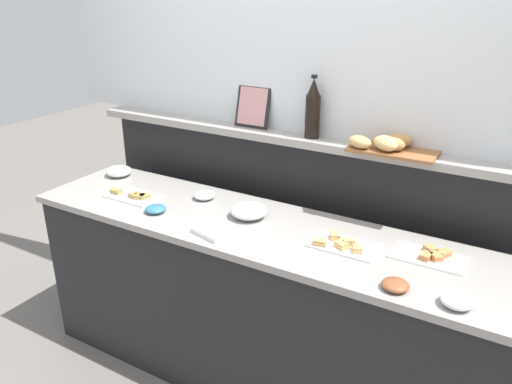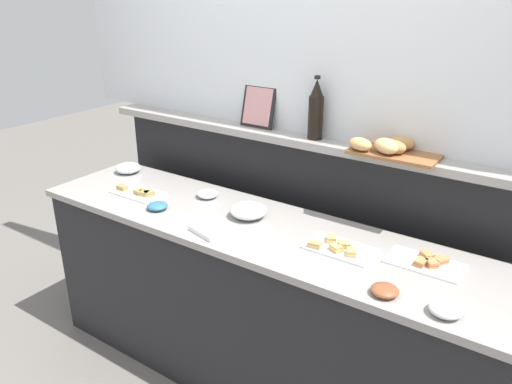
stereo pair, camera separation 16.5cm
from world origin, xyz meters
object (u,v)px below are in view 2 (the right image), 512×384
glass_bowl_extra (446,309)px  napkin_stack (214,229)px  condiment_bowl_dark (157,206)px  glass_bowl_medium (128,168)px  sandwich_platter_rear (138,192)px  sandwich_platter_front (338,248)px  sandwich_platter_side (426,263)px  framed_picture (258,106)px  bread_basket (390,147)px  wine_bottle_dark (316,111)px  condiment_bowl_teal (385,290)px  glass_bowl_small (208,194)px  glass_bowl_large (249,211)px

glass_bowl_extra → napkin_stack: 1.08m
glass_bowl_extra → condiment_bowl_dark: bearing=177.1°
glass_bowl_medium → glass_bowl_extra: glass_bowl_medium is taller
sandwich_platter_rear → sandwich_platter_front: (1.19, 0.05, 0.00)m
sandwich_platter_rear → sandwich_platter_side: same height
framed_picture → bread_basket: bearing=-5.0°
sandwich_platter_side → wine_bottle_dark: size_ratio=0.97×
sandwich_platter_rear → bread_basket: size_ratio=0.70×
sandwich_platter_rear → condiment_bowl_dark: 0.25m
sandwich_platter_rear → glass_bowl_extra: size_ratio=2.47×
sandwich_platter_front → glass_bowl_extra: size_ratio=2.56×
napkin_stack → condiment_bowl_dark: bearing=176.0°
glass_bowl_medium → condiment_bowl_teal: bearing=-11.7°
sandwich_platter_front → glass_bowl_small: size_ratio=2.65×
condiment_bowl_dark → napkin_stack: size_ratio=0.62×
sandwich_platter_rear → glass_bowl_medium: size_ratio=1.91×
glass_bowl_medium → condiment_bowl_teal: (1.79, -0.37, -0.01)m
sandwich_platter_front → glass_bowl_extra: glass_bowl_extra is taller
sandwich_platter_front → napkin_stack: sandwich_platter_front is taller
glass_bowl_large → bread_basket: (0.57, 0.32, 0.35)m
glass_bowl_extra → condiment_bowl_dark: (-1.47, 0.07, -0.00)m
sandwich_platter_front → glass_bowl_large: (-0.52, 0.05, 0.02)m
glass_bowl_small → condiment_bowl_dark: bearing=-113.2°
sandwich_platter_rear → napkin_stack: (0.62, -0.11, 0.00)m
glass_bowl_small → wine_bottle_dark: size_ratio=0.36×
condiment_bowl_teal → framed_picture: framed_picture is taller
napkin_stack → glass_bowl_small: bearing=133.6°
condiment_bowl_dark → framed_picture: (0.24, 0.57, 0.44)m
wine_bottle_dark → sandwich_platter_front: bearing=-49.2°
glass_bowl_small → napkin_stack: (0.28, -0.29, -0.01)m
glass_bowl_medium → sandwich_platter_front: bearing=-6.1°
sandwich_platter_rear → condiment_bowl_dark: condiment_bowl_dark is taller
condiment_bowl_teal → napkin_stack: condiment_bowl_teal is taller
sandwich_platter_side → wine_bottle_dark: (-0.71, 0.32, 0.48)m
condiment_bowl_teal → bread_basket: size_ratio=0.25×
napkin_stack → glass_bowl_extra: bearing=-2.5°
condiment_bowl_dark → bread_basket: bearing=26.6°
glass_bowl_extra → glass_bowl_small: bearing=165.9°
glass_bowl_large → napkin_stack: (-0.05, -0.22, -0.02)m
glass_bowl_small → sandwich_platter_side: bearing=-2.0°
sandwich_platter_side → bread_basket: bearing=136.7°
condiment_bowl_teal → framed_picture: bearing=147.2°
condiment_bowl_teal → condiment_bowl_dark: same height
wine_bottle_dark → bread_basket: bearing=-5.0°
glass_bowl_large → glass_bowl_medium: 0.98m
sandwich_platter_rear → framed_picture: size_ratio=1.29×
glass_bowl_large → wine_bottle_dark: 0.60m
glass_bowl_medium → wine_bottle_dark: wine_bottle_dark is taller
napkin_stack → bread_basket: 0.90m
sandwich_platter_rear → glass_bowl_extra: 1.71m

